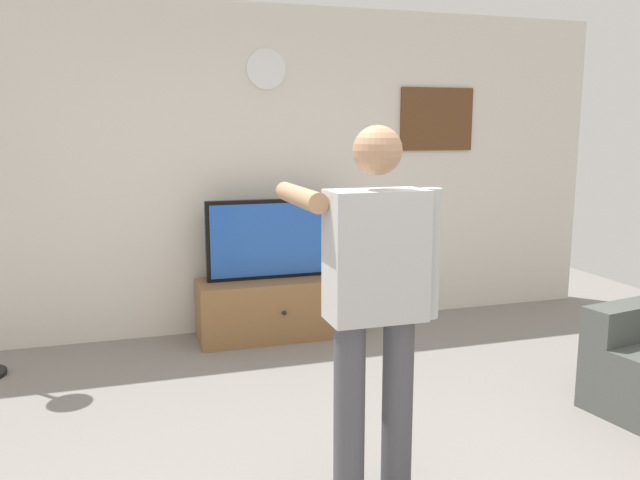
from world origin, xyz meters
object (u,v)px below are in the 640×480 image
(tv_stand, at_px, (277,308))
(framed_picture, at_px, (436,119))
(person_standing_nearer_lamp, at_px, (374,297))
(television, at_px, (275,239))
(wall_clock, at_px, (266,69))

(tv_stand, height_order, framed_picture, framed_picture)
(framed_picture, distance_m, person_standing_nearer_lamp, 3.32)
(person_standing_nearer_lamp, bearing_deg, television, 86.76)
(tv_stand, distance_m, wall_clock, 1.96)
(wall_clock, height_order, framed_picture, wall_clock)
(framed_picture, relative_size, person_standing_nearer_lamp, 0.41)
(wall_clock, height_order, person_standing_nearer_lamp, wall_clock)
(television, height_order, wall_clock, wall_clock)
(television, bearing_deg, tv_stand, -90.00)
(television, relative_size, person_standing_nearer_lamp, 0.66)
(television, relative_size, wall_clock, 3.46)
(television, height_order, framed_picture, framed_picture)
(framed_picture, bearing_deg, person_standing_nearer_lamp, -121.84)
(tv_stand, bearing_deg, wall_clock, 90.00)
(television, distance_m, framed_picture, 1.85)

